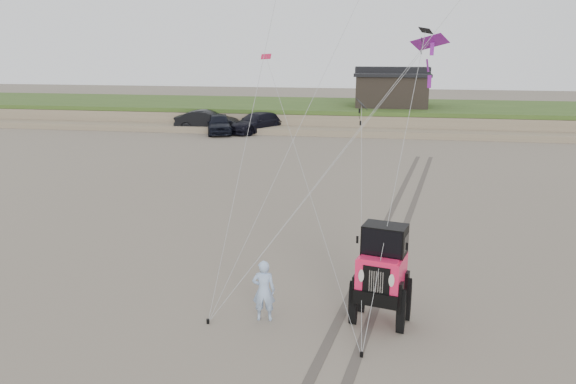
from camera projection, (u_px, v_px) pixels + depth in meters
name	position (u px, v px, depth m)	size (l,w,h in m)	color
ground	(320.00, 319.00, 14.66)	(160.00, 160.00, 0.00)	#6B6054
dune_ridge	(368.00, 115.00, 50.19)	(160.00, 14.25, 1.73)	#7A6B54
cabin	(392.00, 88.00, 48.78)	(6.40, 5.40, 3.35)	black
truck_a	(219.00, 124.00, 44.92)	(1.89, 4.69, 1.60)	black
truck_b	(207.00, 121.00, 46.14)	(1.80, 5.17, 1.70)	black
truck_c	(257.00, 123.00, 45.53)	(2.22, 5.47, 1.59)	black
jeep	(381.00, 285.00, 14.23)	(2.40, 5.56, 2.07)	#FB1E53
man	(264.00, 291.00, 14.43)	(0.60, 0.39, 1.64)	#8EA7DB
kite_flock	(414.00, 6.00, 19.83)	(9.74, 9.84, 6.79)	red
stake_main	(208.00, 321.00, 14.42)	(0.08, 0.08, 0.12)	black
stake_aux	(362.00, 355.00, 12.87)	(0.08, 0.08, 0.12)	black
tire_tracks	(394.00, 228.00, 21.96)	(5.22, 29.74, 0.01)	#4C443D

